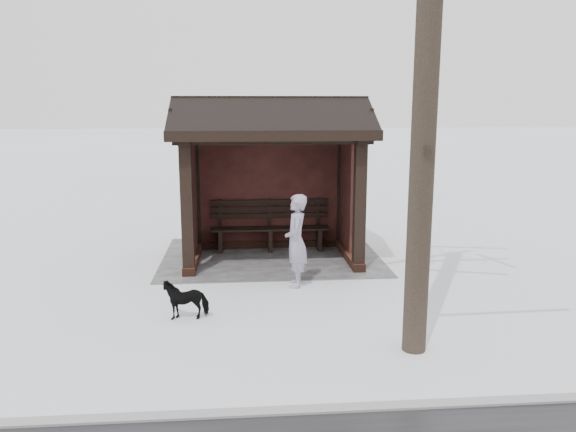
# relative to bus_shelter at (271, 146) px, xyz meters

# --- Properties ---
(ground) EXTENTS (120.00, 120.00, 0.00)m
(ground) POSITION_rel_bus_shelter_xyz_m (0.00, 0.16, -2.17)
(ground) COLOR white
(ground) RESTS_ON ground
(kerb) EXTENTS (120.00, 0.15, 0.06)m
(kerb) POSITION_rel_bus_shelter_xyz_m (0.00, 5.66, -2.16)
(kerb) COLOR gray
(kerb) RESTS_ON ground
(trampled_patch) EXTENTS (4.20, 3.20, 0.02)m
(trampled_patch) POSITION_rel_bus_shelter_xyz_m (0.00, -0.04, -2.16)
(trampled_patch) COLOR gray
(trampled_patch) RESTS_ON ground
(bus_shelter) EXTENTS (3.60, 2.40, 3.09)m
(bus_shelter) POSITION_rel_bus_shelter_xyz_m (0.00, 0.00, 0.00)
(bus_shelter) COLOR #3B1E15
(bus_shelter) RESTS_ON ground
(pedestrian) EXTENTS (0.42, 0.59, 1.52)m
(pedestrian) POSITION_rel_bus_shelter_xyz_m (-0.31, 1.79, -1.40)
(pedestrian) COLOR #948EA6
(pedestrian) RESTS_ON ground
(dog) EXTENTS (0.65, 0.33, 0.54)m
(dog) POSITION_rel_bus_shelter_xyz_m (1.36, 3.04, -1.90)
(dog) COLOR black
(dog) RESTS_ON ground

